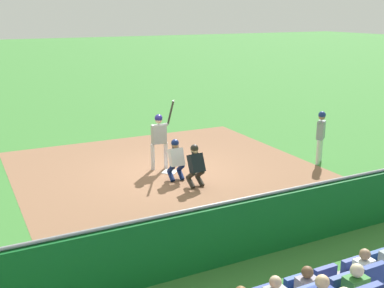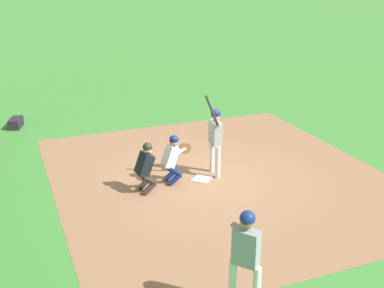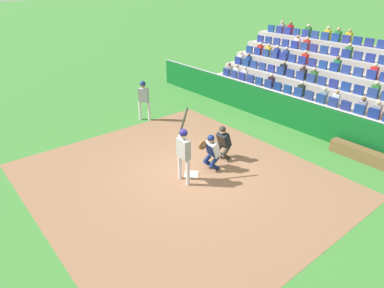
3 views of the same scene
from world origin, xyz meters
TOP-DOWN VIEW (x-y plane):
  - ground_plane at (0.00, 0.00)m, footprint 160.00×160.00m
  - infield_dirt_patch at (0.00, 0.50)m, footprint 9.62×8.70m
  - home_plate_marker at (0.00, 0.00)m, footprint 0.62×0.62m
  - batter_at_plate at (-0.14, 0.44)m, footprint 0.65×0.60m
  - catcher_crouching at (-0.13, -0.75)m, footprint 0.47×0.72m
  - home_plate_umpire at (0.12, -1.55)m, footprint 0.49×0.49m
  - equipment_duffel_bag at (-6.52, -4.17)m, footprint 0.82×0.58m
  - on_deck_batter at (4.94, -1.46)m, footprint 0.53×0.44m

SIDE VIEW (x-z plane):
  - ground_plane at x=0.00m, z-range 0.00..0.00m
  - infield_dirt_patch at x=0.00m, z-range 0.00..0.01m
  - home_plate_marker at x=0.00m, z-range 0.01..0.02m
  - equipment_duffel_bag at x=-6.52m, z-range 0.00..0.33m
  - home_plate_umpire at x=0.12m, z-range 0.06..1.36m
  - catcher_crouching at x=-0.13m, z-range 0.07..1.37m
  - on_deck_batter at x=4.94m, z-range 0.20..1.99m
  - batter_at_plate at x=-0.14m, z-range -0.01..2.32m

